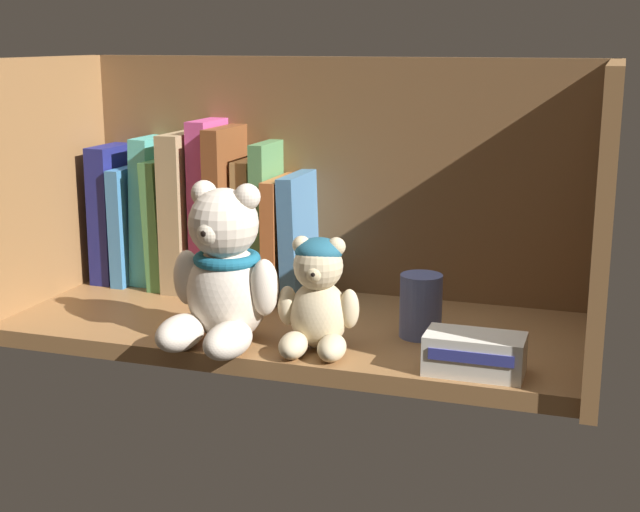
{
  "coord_description": "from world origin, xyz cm",
  "views": [
    {
      "loc": [
        34.48,
        -94.96,
        34.38
      ],
      "look_at": [
        2.97,
        0.0,
        10.07
      ],
      "focal_mm": 50.57,
      "sensor_mm": 36.0,
      "label": 1
    }
  ],
  "objects_px": {
    "teddy_bear_larger": "(223,276)",
    "teddy_bear_smaller": "(318,297)",
    "book_1": "(137,222)",
    "book_7": "(253,224)",
    "book_5": "(214,204)",
    "small_product_box": "(475,354)",
    "book_2": "(154,209)",
    "book_9": "(288,234)",
    "book_6": "(234,208)",
    "pillar_candle": "(421,306)",
    "book_4": "(192,208)",
    "book_10": "(305,233)",
    "book_3": "(172,220)",
    "book_8": "(271,217)",
    "book_0": "(119,211)"
  },
  "relations": [
    {
      "from": "book_9",
      "to": "book_7",
      "type": "bearing_deg",
      "value": 180.0
    },
    {
      "from": "book_5",
      "to": "book_9",
      "type": "xyz_separation_m",
      "value": [
        0.1,
        0.0,
        -0.03
      ]
    },
    {
      "from": "book_3",
      "to": "book_0",
      "type": "bearing_deg",
      "value": 180.0
    },
    {
      "from": "book_1",
      "to": "book_5",
      "type": "relative_size",
      "value": 0.71
    },
    {
      "from": "book_1",
      "to": "book_7",
      "type": "relative_size",
      "value": 0.91
    },
    {
      "from": "book_9",
      "to": "teddy_bear_smaller",
      "type": "distance_m",
      "value": 0.23
    },
    {
      "from": "book_3",
      "to": "book_9",
      "type": "relative_size",
      "value": 1.1
    },
    {
      "from": "teddy_bear_smaller",
      "to": "book_3",
      "type": "bearing_deg",
      "value": 143.63
    },
    {
      "from": "book_4",
      "to": "book_5",
      "type": "relative_size",
      "value": 0.92
    },
    {
      "from": "book_7",
      "to": "book_9",
      "type": "height_order",
      "value": "book_7"
    },
    {
      "from": "book_2",
      "to": "book_10",
      "type": "height_order",
      "value": "book_2"
    },
    {
      "from": "book_5",
      "to": "book_2",
      "type": "bearing_deg",
      "value": 180.0
    },
    {
      "from": "book_8",
      "to": "teddy_bear_smaller",
      "type": "height_order",
      "value": "book_8"
    },
    {
      "from": "book_7",
      "to": "book_9",
      "type": "distance_m",
      "value": 0.05
    },
    {
      "from": "book_4",
      "to": "book_3",
      "type": "bearing_deg",
      "value": -180.0
    },
    {
      "from": "book_1",
      "to": "book_7",
      "type": "xyz_separation_m",
      "value": [
        0.17,
        0.0,
        0.01
      ]
    },
    {
      "from": "book_7",
      "to": "book_8",
      "type": "distance_m",
      "value": 0.03
    },
    {
      "from": "book_1",
      "to": "book_6",
      "type": "xyz_separation_m",
      "value": [
        0.14,
        0.0,
        0.03
      ]
    },
    {
      "from": "book_6",
      "to": "book_7",
      "type": "xyz_separation_m",
      "value": [
        0.03,
        0.0,
        -0.02
      ]
    },
    {
      "from": "book_5",
      "to": "book_7",
      "type": "relative_size",
      "value": 1.28
    },
    {
      "from": "book_2",
      "to": "book_9",
      "type": "xyz_separation_m",
      "value": [
        0.19,
        0.0,
        -0.02
      ]
    },
    {
      "from": "book_10",
      "to": "teddy_bear_larger",
      "type": "height_order",
      "value": "teddy_bear_larger"
    },
    {
      "from": "book_3",
      "to": "book_4",
      "type": "relative_size",
      "value": 0.83
    },
    {
      "from": "book_4",
      "to": "book_2",
      "type": "bearing_deg",
      "value": -180.0
    },
    {
      "from": "book_7",
      "to": "pillar_candle",
      "type": "xyz_separation_m",
      "value": [
        0.25,
        -0.13,
        -0.05
      ]
    },
    {
      "from": "book_6",
      "to": "book_3",
      "type": "bearing_deg",
      "value": 180.0
    },
    {
      "from": "small_product_box",
      "to": "book_4",
      "type": "bearing_deg",
      "value": 151.94
    },
    {
      "from": "book_1",
      "to": "book_6",
      "type": "height_order",
      "value": "book_6"
    },
    {
      "from": "book_2",
      "to": "teddy_bear_smaller",
      "type": "height_order",
      "value": "book_2"
    },
    {
      "from": "book_5",
      "to": "small_product_box",
      "type": "distance_m",
      "value": 0.45
    },
    {
      "from": "book_8",
      "to": "book_10",
      "type": "relative_size",
      "value": 1.23
    },
    {
      "from": "book_3",
      "to": "small_product_box",
      "type": "bearing_deg",
      "value": -26.43
    },
    {
      "from": "book_6",
      "to": "pillar_candle",
      "type": "relative_size",
      "value": 3.02
    },
    {
      "from": "book_6",
      "to": "teddy_bear_larger",
      "type": "xyz_separation_m",
      "value": [
        0.08,
        -0.21,
        -0.03
      ]
    },
    {
      "from": "book_1",
      "to": "book_7",
      "type": "height_order",
      "value": "book_7"
    },
    {
      "from": "book_1",
      "to": "small_product_box",
      "type": "relative_size",
      "value": 1.61
    },
    {
      "from": "pillar_candle",
      "to": "teddy_bear_larger",
      "type": "bearing_deg",
      "value": -156.64
    },
    {
      "from": "book_5",
      "to": "book_10",
      "type": "xyz_separation_m",
      "value": [
        0.13,
        -0.0,
        -0.03
      ]
    },
    {
      "from": "book_3",
      "to": "small_product_box",
      "type": "relative_size",
      "value": 1.74
    },
    {
      "from": "book_7",
      "to": "book_4",
      "type": "bearing_deg",
      "value": 180.0
    },
    {
      "from": "book_9",
      "to": "teddy_bear_smaller",
      "type": "height_order",
      "value": "book_9"
    },
    {
      "from": "book_7",
      "to": "book_2",
      "type": "bearing_deg",
      "value": -180.0
    },
    {
      "from": "book_10",
      "to": "teddy_bear_larger",
      "type": "bearing_deg",
      "value": -95.37
    },
    {
      "from": "teddy_bear_larger",
      "to": "teddy_bear_smaller",
      "type": "distance_m",
      "value": 0.11
    },
    {
      "from": "book_0",
      "to": "pillar_candle",
      "type": "height_order",
      "value": "book_0"
    },
    {
      "from": "book_8",
      "to": "book_9",
      "type": "distance_m",
      "value": 0.03
    },
    {
      "from": "book_10",
      "to": "teddy_bear_larger",
      "type": "distance_m",
      "value": 0.21
    },
    {
      "from": "teddy_bear_smaller",
      "to": "small_product_box",
      "type": "distance_m",
      "value": 0.17
    },
    {
      "from": "book_0",
      "to": "book_5",
      "type": "relative_size",
      "value": 0.83
    },
    {
      "from": "book_1",
      "to": "book_8",
      "type": "xyz_separation_m",
      "value": [
        0.2,
        0.0,
        0.02
      ]
    }
  ]
}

